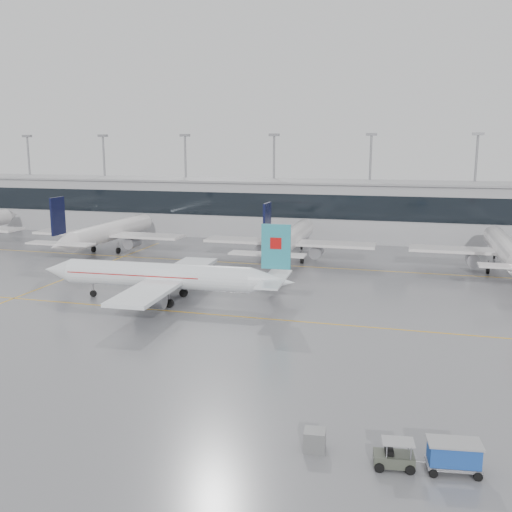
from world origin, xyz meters
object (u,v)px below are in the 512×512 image
(air_canada_jet, at_px, (167,277))
(gse_unit, at_px, (315,440))
(baggage_tug, at_px, (394,458))
(baggage_cart, at_px, (454,454))

(air_canada_jet, height_order, gse_unit, air_canada_jet)
(gse_unit, bearing_deg, air_canada_jet, 122.73)
(air_canada_jet, height_order, baggage_tug, air_canada_jet)
(air_canada_jet, distance_m, baggage_cart, 45.88)
(baggage_cart, height_order, gse_unit, baggage_cart)
(baggage_cart, distance_m, gse_unit, 8.72)
(baggage_tug, distance_m, gse_unit, 5.19)
(air_canada_jet, xyz_separation_m, gse_unit, (24.45, -31.39, -2.61))
(baggage_cart, bearing_deg, gse_unit, 170.67)
(baggage_tug, distance_m, baggage_cart, 3.64)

